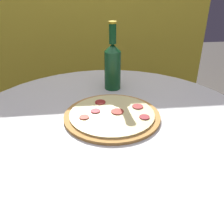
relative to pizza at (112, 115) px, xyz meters
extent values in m
cylinder|color=silver|center=(-0.01, -0.03, -0.38)|extent=(0.09, 0.09, 0.70)
cylinder|color=silver|center=(-0.01, -0.03, -0.02)|extent=(1.02, 1.02, 0.02)
cube|color=gold|center=(-0.01, 1.00, 0.00)|extent=(1.57, 0.04, 1.49)
cylinder|color=#B77F3D|center=(0.00, 0.00, 0.00)|extent=(0.33, 0.33, 0.01)
cylinder|color=beige|center=(0.00, 0.00, 0.01)|extent=(0.29, 0.29, 0.01)
cylinder|color=maroon|center=(0.02, 0.00, 0.01)|extent=(0.04, 0.04, 0.00)
cylinder|color=maroon|center=(-0.03, 0.08, 0.01)|extent=(0.04, 0.04, 0.00)
cylinder|color=maroon|center=(-0.09, -0.02, 0.01)|extent=(0.03, 0.03, 0.00)
cylinder|color=maroon|center=(0.10, -0.04, 0.01)|extent=(0.03, 0.03, 0.00)
cylinder|color=maroon|center=(0.10, 0.03, 0.01)|extent=(0.04, 0.04, 0.00)
cylinder|color=maroon|center=(-0.06, 0.02, 0.01)|extent=(0.03, 0.03, 0.00)
cylinder|color=#144C23|center=(0.03, 0.25, 0.07)|extent=(0.07, 0.07, 0.16)
cone|color=#144C23|center=(0.03, 0.25, 0.17)|extent=(0.07, 0.07, 0.03)
cylinder|color=#144C23|center=(0.03, 0.25, 0.22)|extent=(0.03, 0.03, 0.08)
cylinder|color=gold|center=(0.03, 0.25, 0.26)|extent=(0.03, 0.03, 0.01)
camera|label=1|loc=(-0.09, -0.73, 0.42)|focal=40.00mm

